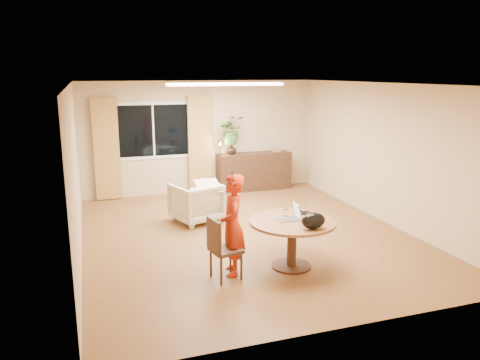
{
  "coord_description": "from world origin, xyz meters",
  "views": [
    {
      "loc": [
        -2.55,
        -7.36,
        2.79
      ],
      "look_at": [
        -0.18,
        -0.2,
        1.04
      ],
      "focal_mm": 35.0,
      "sensor_mm": 36.0,
      "label": 1
    }
  ],
  "objects_px": {
    "armchair": "(196,202)",
    "sideboard": "(254,171)",
    "dining_chair": "(226,248)",
    "child": "(233,225)",
    "dining_table": "(292,230)"
  },
  "relations": [
    {
      "from": "dining_table",
      "to": "dining_chair",
      "type": "distance_m",
      "value": 1.03
    },
    {
      "from": "child",
      "to": "sideboard",
      "type": "xyz_separation_m",
      "value": [
        1.94,
        4.48,
        -0.27
      ]
    },
    {
      "from": "armchair",
      "to": "sideboard",
      "type": "relative_size",
      "value": 0.46
    },
    {
      "from": "dining_chair",
      "to": "child",
      "type": "height_order",
      "value": "child"
    },
    {
      "from": "dining_table",
      "to": "sideboard",
      "type": "xyz_separation_m",
      "value": [
        1.06,
        4.53,
        -0.11
      ]
    },
    {
      "from": "dining_table",
      "to": "dining_chair",
      "type": "height_order",
      "value": "dining_chair"
    },
    {
      "from": "dining_chair",
      "to": "sideboard",
      "type": "bearing_deg",
      "value": 54.12
    },
    {
      "from": "dining_chair",
      "to": "sideboard",
      "type": "relative_size",
      "value": 0.49
    },
    {
      "from": "child",
      "to": "sideboard",
      "type": "bearing_deg",
      "value": 168.94
    },
    {
      "from": "child",
      "to": "armchair",
      "type": "bearing_deg",
      "value": -168.74
    },
    {
      "from": "dining_table",
      "to": "dining_chair",
      "type": "xyz_separation_m",
      "value": [
        -1.02,
        -0.07,
        -0.12
      ]
    },
    {
      "from": "sideboard",
      "to": "dining_table",
      "type": "bearing_deg",
      "value": -103.16
    },
    {
      "from": "dining_table",
      "to": "child",
      "type": "relative_size",
      "value": 0.87
    },
    {
      "from": "child",
      "to": "armchair",
      "type": "relative_size",
      "value": 1.73
    },
    {
      "from": "child",
      "to": "dining_table",
      "type": "bearing_deg",
      "value": 98.79
    }
  ]
}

